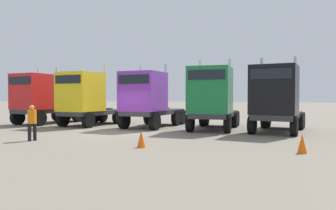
% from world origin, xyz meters
% --- Properties ---
extents(ground, '(200.00, 200.00, 0.00)m').
position_xyz_m(ground, '(0.00, 0.00, 0.00)').
color(ground, gray).
extents(semi_truck_red, '(2.91, 6.48, 4.33)m').
position_xyz_m(semi_truck_red, '(-8.39, 3.09, 1.94)').
color(semi_truck_red, '#333338').
rests_on(semi_truck_red, ground).
extents(semi_truck_yellow, '(2.75, 5.93, 4.35)m').
position_xyz_m(semi_truck_yellow, '(-4.37, 3.14, 1.97)').
color(semi_truck_yellow, '#333338').
rests_on(semi_truck_yellow, ground).
extents(semi_truck_purple, '(2.65, 5.97, 4.27)m').
position_xyz_m(semi_truck_purple, '(0.30, 3.52, 1.95)').
color(semi_truck_purple, '#333338').
rests_on(semi_truck_purple, ground).
extents(semi_truck_green, '(3.00, 6.22, 4.44)m').
position_xyz_m(semi_truck_green, '(4.68, 3.59, 2.02)').
color(semi_truck_green, '#333338').
rests_on(semi_truck_green, ground).
extents(semi_truck_black, '(3.00, 6.27, 4.42)m').
position_xyz_m(semi_truck_black, '(8.41, 3.66, 1.98)').
color(semi_truck_black, '#333338').
rests_on(semi_truck_black, ground).
extents(visitor_in_hivis, '(0.47, 0.47, 1.70)m').
position_xyz_m(visitor_in_hivis, '(-2.02, -4.13, 0.98)').
color(visitor_in_hivis, black).
rests_on(visitor_in_hivis, ground).
extents(traffic_cone_near, '(0.36, 0.36, 0.71)m').
position_xyz_m(traffic_cone_near, '(3.68, -3.94, 0.36)').
color(traffic_cone_near, '#F2590C').
rests_on(traffic_cone_near, ground).
extents(traffic_cone_mid, '(0.36, 0.36, 0.72)m').
position_xyz_m(traffic_cone_mid, '(9.81, -2.88, 0.36)').
color(traffic_cone_mid, '#F2590C').
rests_on(traffic_cone_mid, ground).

